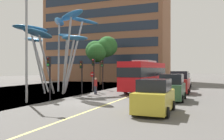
% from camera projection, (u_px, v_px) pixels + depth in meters
% --- Properties ---
extents(ground, '(120.00, 240.00, 0.10)m').
position_uv_depth(ground, '(77.00, 103.00, 18.34)').
color(ground, '#54514F').
extents(red_bus, '(3.22, 10.61, 3.60)m').
position_uv_depth(red_bus, '(145.00, 75.00, 27.48)').
color(red_bus, red).
rests_on(red_bus, ground).
extents(leaf_sculpture, '(10.46, 10.49, 8.95)m').
position_uv_depth(leaf_sculpture, '(58.00, 35.00, 25.76)').
color(leaf_sculpture, '#9EA0A5').
rests_on(leaf_sculpture, ground).
extents(traffic_light_kerb_near, '(0.28, 0.42, 3.60)m').
position_uv_depth(traffic_light_kerb_near, '(49.00, 69.00, 19.32)').
color(traffic_light_kerb_near, black).
rests_on(traffic_light_kerb_near, ground).
extents(traffic_light_kerb_far, '(0.28, 0.42, 3.48)m').
position_uv_depth(traffic_light_kerb_far, '(81.00, 70.00, 24.35)').
color(traffic_light_kerb_far, black).
rests_on(traffic_light_kerb_far, ground).
extents(traffic_light_island_mid, '(0.28, 0.42, 3.79)m').
position_uv_depth(traffic_light_island_mid, '(94.00, 68.00, 26.77)').
color(traffic_light_island_mid, black).
rests_on(traffic_light_island_mid, ground).
extents(traffic_light_opposite, '(0.28, 0.42, 3.72)m').
position_uv_depth(traffic_light_opposite, '(103.00, 68.00, 29.66)').
color(traffic_light_opposite, black).
rests_on(traffic_light_opposite, ground).
extents(car_parked_near, '(2.05, 4.17, 2.00)m').
position_uv_depth(car_parked_near, '(155.00, 97.00, 13.95)').
color(car_parked_near, gold).
rests_on(car_parked_near, ground).
extents(car_parked_mid, '(2.06, 4.04, 2.19)m').
position_uv_depth(car_parked_mid, '(172.00, 88.00, 19.53)').
color(car_parked_mid, '#2D5138').
rests_on(car_parked_mid, ground).
extents(car_parked_far, '(2.03, 4.24, 2.38)m').
position_uv_depth(car_parked_far, '(180.00, 83.00, 25.35)').
color(car_parked_far, maroon).
rests_on(car_parked_far, ground).
extents(car_side_street, '(2.02, 4.49, 2.12)m').
position_uv_depth(car_side_street, '(183.00, 81.00, 32.23)').
color(car_side_street, silver).
rests_on(car_side_street, ground).
extents(street_lamp, '(1.49, 0.44, 8.29)m').
position_uv_depth(street_lamp, '(30.00, 35.00, 18.06)').
color(street_lamp, gray).
rests_on(street_lamp, ground).
extents(tree_pavement_near, '(5.15, 5.38, 8.32)m').
position_uv_depth(tree_pavement_near, '(101.00, 49.00, 40.41)').
color(tree_pavement_near, brown).
rests_on(tree_pavement_near, ground).
extents(pedestrian, '(0.34, 0.34, 1.72)m').
position_uv_depth(pedestrian, '(96.00, 86.00, 24.19)').
color(pedestrian, '#2D3342').
rests_on(pedestrian, ground).
extents(no_entry_sign, '(0.60, 0.12, 2.29)m').
position_uv_depth(no_entry_sign, '(92.00, 78.00, 27.36)').
color(no_entry_sign, gray).
rests_on(no_entry_sign, ground).
extents(backdrop_building, '(26.77, 11.06, 19.01)m').
position_uv_depth(backdrop_building, '(107.00, 39.00, 53.29)').
color(backdrop_building, brown).
rests_on(backdrop_building, ground).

